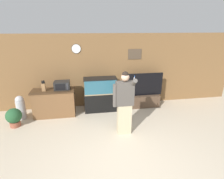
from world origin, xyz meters
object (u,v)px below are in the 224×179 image
at_px(microwave, 62,85).
at_px(potted_plant, 14,117).
at_px(knife_block, 44,87).
at_px(tv_on_stand, 144,97).
at_px(trash_bin, 21,107).
at_px(person_standing, 124,103).
at_px(counter_island, 54,103).
at_px(aquarium_on_stand, 100,94).

distance_m(microwave, potted_plant, 1.66).
bearing_deg(potted_plant, microwave, 22.16).
bearing_deg(knife_block, microwave, 8.18).
relative_size(knife_block, tv_on_stand, 0.27).
distance_m(tv_on_stand, trash_bin, 4.20).
xyz_separation_m(tv_on_stand, potted_plant, (-4.24, -0.73, -0.06)).
xyz_separation_m(microwave, person_standing, (1.73, -1.40, -0.12)).
bearing_deg(person_standing, microwave, 140.97).
relative_size(knife_block, potted_plant, 0.61).
xyz_separation_m(counter_island, tv_on_stand, (3.16, 0.21, -0.08)).
distance_m(microwave, aquarium_on_stand, 1.32).
distance_m(microwave, person_standing, 2.22).
bearing_deg(counter_island, aquarium_on_stand, 5.50).
height_order(aquarium_on_stand, person_standing, person_standing).
bearing_deg(tv_on_stand, potted_plant, -170.17).
relative_size(aquarium_on_stand, trash_bin, 1.54).
height_order(microwave, aquarium_on_stand, aquarium_on_stand).
height_order(microwave, trash_bin, microwave).
bearing_deg(aquarium_on_stand, potted_plant, -165.55).
height_order(aquarium_on_stand, trash_bin, aquarium_on_stand).
height_order(microwave, person_standing, person_standing).
bearing_deg(person_standing, counter_island, 145.97).
height_order(knife_block, tv_on_stand, tv_on_stand).
height_order(microwave, tv_on_stand, tv_on_stand).
height_order(tv_on_stand, trash_bin, tv_on_stand).
bearing_deg(trash_bin, potted_plant, -95.71).
distance_m(aquarium_on_stand, person_standing, 1.62).
height_order(knife_block, trash_bin, knife_block).
bearing_deg(microwave, person_standing, -39.03).
distance_m(knife_block, aquarium_on_stand, 1.85).
bearing_deg(counter_island, knife_block, -170.24).
distance_m(knife_block, potted_plant, 1.20).
relative_size(aquarium_on_stand, person_standing, 0.68).
bearing_deg(microwave, tv_on_stand, 3.46).
bearing_deg(potted_plant, counter_island, 25.90).
relative_size(knife_block, person_standing, 0.20).
relative_size(tv_on_stand, potted_plant, 2.27).
relative_size(knife_block, aquarium_on_stand, 0.29).
distance_m(counter_island, trash_bin, 1.04).
relative_size(knife_block, trash_bin, 0.45).
distance_m(aquarium_on_stand, tv_on_stand, 1.64).
bearing_deg(person_standing, trash_bin, 156.42).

